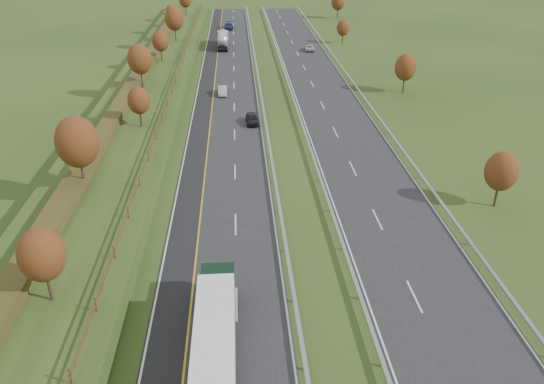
{
  "coord_description": "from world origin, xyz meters",
  "views": [
    {
      "loc": [
        1.83,
        -21.39,
        26.54
      ],
      "look_at": [
        4.96,
        25.41,
        2.2
      ],
      "focal_mm": 35.0,
      "sensor_mm": 36.0,
      "label": 1
    }
  ],
  "objects_px": {
    "box_lorry": "(215,347)",
    "car_dark_near": "(252,119)",
    "car_small_far": "(229,26)",
    "car_silver_mid": "(222,91)",
    "car_oncoming": "(310,48)",
    "road_tanker": "(223,39)"
  },
  "relations": [
    {
      "from": "box_lorry",
      "to": "car_dark_near",
      "type": "height_order",
      "value": "box_lorry"
    },
    {
      "from": "car_silver_mid",
      "to": "car_oncoming",
      "type": "distance_m",
      "value": 37.33
    },
    {
      "from": "car_silver_mid",
      "to": "car_oncoming",
      "type": "relative_size",
      "value": 0.91
    },
    {
      "from": "road_tanker",
      "to": "car_dark_near",
      "type": "distance_m",
      "value": 51.83
    },
    {
      "from": "road_tanker",
      "to": "car_dark_near",
      "type": "xyz_separation_m",
      "value": [
        4.97,
        -51.58,
        -1.1
      ]
    },
    {
      "from": "road_tanker",
      "to": "car_dark_near",
      "type": "bearing_deg",
      "value": -84.5
    },
    {
      "from": "car_dark_near",
      "to": "car_small_far",
      "type": "relative_size",
      "value": 0.75
    },
    {
      "from": "car_small_far",
      "to": "car_oncoming",
      "type": "distance_m",
      "value": 32.38
    },
    {
      "from": "car_dark_near",
      "to": "car_silver_mid",
      "type": "relative_size",
      "value": 1.0
    },
    {
      "from": "car_silver_mid",
      "to": "car_small_far",
      "type": "bearing_deg",
      "value": 87.39
    },
    {
      "from": "box_lorry",
      "to": "car_silver_mid",
      "type": "xyz_separation_m",
      "value": [
        -0.6,
        61.72,
        -1.6
      ]
    },
    {
      "from": "box_lorry",
      "to": "car_dark_near",
      "type": "distance_m",
      "value": 47.45
    },
    {
      "from": "box_lorry",
      "to": "road_tanker",
      "type": "bearing_deg",
      "value": 90.62
    },
    {
      "from": "box_lorry",
      "to": "car_dark_near",
      "type": "xyz_separation_m",
      "value": [
        3.89,
        47.27,
        -1.57
      ]
    },
    {
      "from": "box_lorry",
      "to": "car_small_far",
      "type": "height_order",
      "value": "box_lorry"
    },
    {
      "from": "car_dark_near",
      "to": "car_silver_mid",
      "type": "bearing_deg",
      "value": 104.55
    },
    {
      "from": "car_dark_near",
      "to": "car_small_far",
      "type": "distance_m",
      "value": 73.4
    },
    {
      "from": "box_lorry",
      "to": "car_small_far",
      "type": "xyz_separation_m",
      "value": [
        0.09,
        120.57,
        -1.47
      ]
    },
    {
      "from": "road_tanker",
      "to": "car_silver_mid",
      "type": "xyz_separation_m",
      "value": [
        0.48,
        -37.12,
        -1.13
      ]
    },
    {
      "from": "car_dark_near",
      "to": "car_silver_mid",
      "type": "distance_m",
      "value": 15.14
    },
    {
      "from": "car_small_far",
      "to": "car_silver_mid",
      "type": "bearing_deg",
      "value": -88.45
    },
    {
      "from": "road_tanker",
      "to": "car_silver_mid",
      "type": "relative_size",
      "value": 2.67
    }
  ]
}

